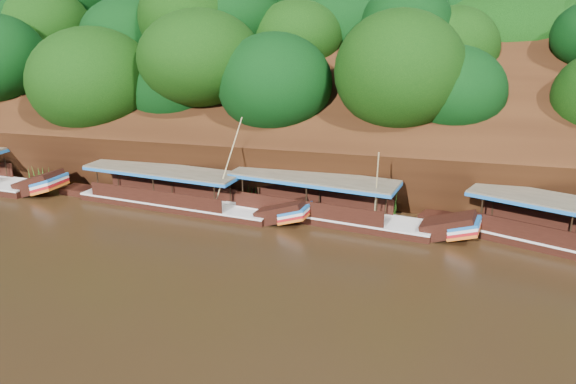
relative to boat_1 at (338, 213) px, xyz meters
The scene contains 5 objects.
ground 7.61m from the boat_1, 84.07° to the right, with size 160.00×160.00×0.00m, color black.
riverbank 15.26m from the boat_1, 87.09° to the left, with size 120.00×30.06×19.40m.
boat_1 is the anchor object (origin of this frame).
boat_2 8.92m from the boat_1, behind, with size 14.52×3.78×6.01m.
reeds 2.29m from the boat_1, 119.95° to the left, with size 48.00×2.58×2.26m.
Camera 1 is at (3.64, -20.93, 11.24)m, focal length 35.00 mm.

